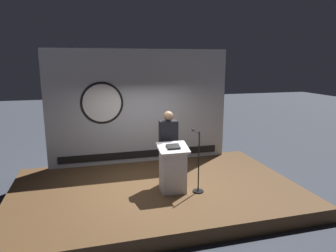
# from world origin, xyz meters

# --- Properties ---
(ground_plane) EXTENTS (40.00, 40.00, 0.00)m
(ground_plane) POSITION_xyz_m (0.00, 0.00, 0.00)
(ground_plane) COLOR #383D47
(stage_platform) EXTENTS (6.40, 4.00, 0.30)m
(stage_platform) POSITION_xyz_m (0.00, 0.00, 0.15)
(stage_platform) COLOR brown
(stage_platform) RESTS_ON ground
(banner_display) EXTENTS (4.98, 0.12, 3.12)m
(banner_display) POSITION_xyz_m (-0.02, 1.85, 1.85)
(banner_display) COLOR #B2B7C1
(banner_display) RESTS_ON stage_platform
(podium) EXTENTS (0.64, 0.50, 1.08)m
(podium) POSITION_xyz_m (0.29, -0.39, 0.82)
(podium) COLOR silver
(podium) RESTS_ON stage_platform
(speaker_person) EXTENTS (0.40, 0.26, 1.71)m
(speaker_person) POSITION_xyz_m (0.32, 0.09, 1.17)
(speaker_person) COLOR black
(speaker_person) RESTS_ON stage_platform
(microphone_stand) EXTENTS (0.24, 0.55, 1.35)m
(microphone_stand) POSITION_xyz_m (0.82, -0.48, 0.77)
(microphone_stand) COLOR black
(microphone_stand) RESTS_ON stage_platform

